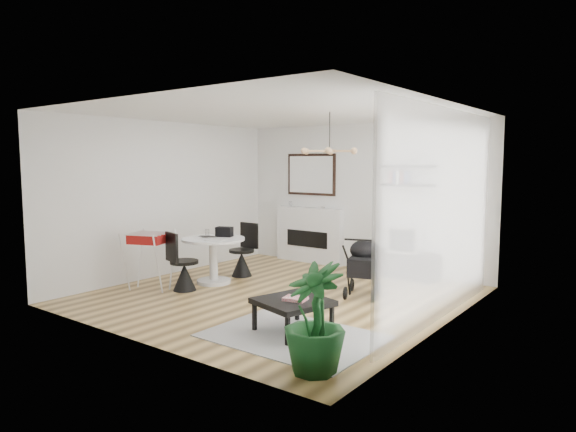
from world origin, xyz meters
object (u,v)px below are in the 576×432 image
Objects in this scene: dining_table at (213,253)px; potted_plant at (314,318)px; drying_rack at (149,260)px; coffee_table at (293,303)px; stroller at (363,269)px; crt_tv at (407,239)px; tv_console at (404,265)px; fireplace at (309,228)px.

potted_plant is at bearing -30.93° from dining_table.
drying_rack reaches higher than dining_table.
coffee_table is at bearing -25.73° from dining_table.
drying_rack is 3.31m from stroller.
stroller is (2.82, 1.74, -0.08)m from drying_rack.
dining_table is 1.13× the size of drying_rack.
crt_tv is 0.57× the size of stroller.
tv_console is 2.25× the size of crt_tv.
fireplace reaches higher than drying_rack.
coffee_table is (0.17, -3.50, 0.13)m from tv_console.
dining_table is at bearing 179.95° from stroller.
stroller is at bearing 94.83° from coffee_table.
crt_tv is at bearing -3.85° from fireplace.
stroller reaches higher than crt_tv.
tv_console is 4.28m from drying_rack.
tv_console is 4.43m from potted_plant.
dining_table is 3.91m from potted_plant.
fireplace is 2.36× the size of drying_rack.
drying_rack reaches higher than coffee_table.
fireplace is 2.45m from dining_table.
fireplace is 4.10× the size of crt_tv.
coffee_table is 0.88× the size of potted_plant.
fireplace is 2.33× the size of coffee_table.
stroller is 1.00× the size of coffee_table.
dining_table is 1.12× the size of stroller.
coffee_table is 1.17m from potted_plant.
crt_tv is 0.50× the size of potted_plant.
drying_rack is at bearing 164.23° from potted_plant.
fireplace is 5.42m from potted_plant.
fireplace is at bearing 84.25° from dining_table.
tv_console is 1.12× the size of potted_plant.
tv_console is 1.28× the size of coffee_table.
coffee_table is at bearing -87.88° from crt_tv.
tv_console is (2.09, -0.14, -0.46)m from fireplace.
fireplace is 2.05× the size of potted_plant.
potted_plant reaches higher than stroller.
stroller is at bearing -89.84° from tv_console.
fireplace is 2.67m from stroller.
tv_console is at bearing 103.31° from potted_plant.
crt_tv is at bearing 69.31° from stroller.
fireplace is at bearing 125.03° from potted_plant.
potted_plant is (3.36, -2.01, 0.03)m from dining_table.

